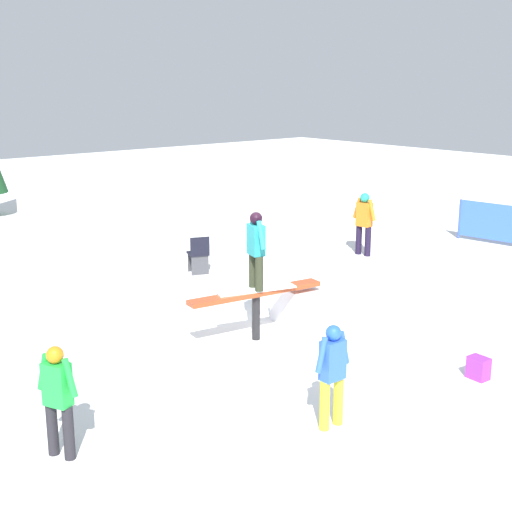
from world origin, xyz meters
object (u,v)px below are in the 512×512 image
Objects in this scene: bystander_blue at (332,370)px; loose_snowboard_white at (297,272)px; folding_chair at (199,256)px; rail_feature at (256,298)px; backpack_on_snow at (478,368)px; bystander_green at (58,396)px; main_rider_on_rail at (256,253)px; bystander_orange at (364,221)px.

bystander_blue reaches higher than loose_snowboard_white.
bystander_blue is at bearing 88.42° from folding_chair.
loose_snowboard_white is at bearing -133.73° from rail_feature.
bystander_blue reaches higher than backpack_on_snow.
rail_feature is 4.52m from bystander_green.
main_rider_on_rail is 4.69m from loose_snowboard_white.
bystander_green is 6.08m from backpack_on_snow.
rail_feature is 2.85× the size of folding_chair.
main_rider_on_rail is (0.00, 0.00, 0.80)m from rail_feature.
bystander_blue is at bearing -53.85° from bystander_orange.
bystander_green is (4.28, 1.47, -0.76)m from main_rider_on_rail.
loose_snowboard_white is (-4.83, -5.72, -0.76)m from bystander_blue.
bystander_green is 8.19m from folding_chair.
main_rider_on_rail reaches higher than bystander_green.
main_rider_on_rail is at bearing 159.23° from loose_snowboard_white.
folding_chair is (-6.02, -5.55, -0.37)m from bystander_green.
bystander_blue is (1.30, 3.03, -0.76)m from main_rider_on_rail.
bystander_blue is at bearing -140.66° from bystander_green.
rail_feature reaches higher than backpack_on_snow.
bystander_blue is 1.57× the size of folding_chair.
rail_feature is 1.82× the size of bystander_blue.
folding_chair is (-1.74, -4.07, -1.12)m from main_rider_on_rail.
rail_feature is 6.56m from bystander_orange.
loose_snowboard_white is at bearing -84.97° from bystander_green.
main_rider_on_rail is at bearing -94.08° from bystander_green.
rail_feature reaches higher than loose_snowboard_white.
main_rider_on_rail reaches higher than rail_feature.
folding_chair reaches higher than backpack_on_snow.
main_rider_on_rail is 3.94m from backpack_on_snow.
bystander_blue is 1.08× the size of loose_snowboard_white.
main_rider_on_rail is at bearing 88.50° from folding_chair.
bystander_orange reaches higher than bystander_blue.
folding_chair is at bearing 1.68° from backpack_on_snow.
bystander_blue is 2.85m from backpack_on_snow.
rail_feature is 0.80m from main_rider_on_rail.
bystander_green is at bearing -26.47° from bystander_blue.
bystander_green reaches higher than backpack_on_snow.
rail_feature is 3.74m from backpack_on_snow.
bystander_orange is at bearing -145.85° from rail_feature.
main_rider_on_rail reaches higher than bystander_orange.
backpack_on_snow is (4.48, 6.20, -0.72)m from bystander_orange.
backpack_on_snow is at bearing 122.07° from rail_feature.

